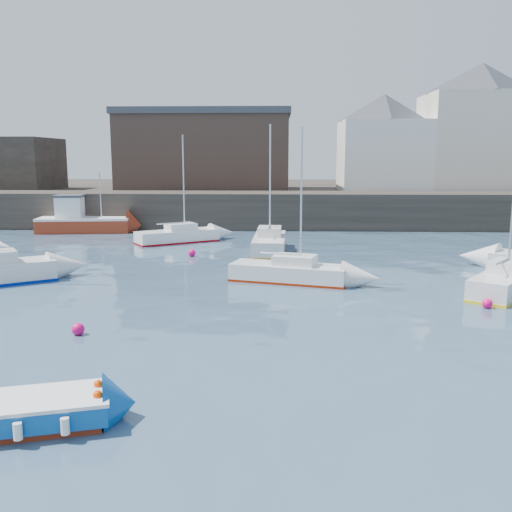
{
  "coord_description": "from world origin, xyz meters",
  "views": [
    {
      "loc": [
        0.9,
        -13.67,
        5.97
      ],
      "look_at": [
        0.0,
        12.0,
        1.5
      ],
      "focal_mm": 40.0,
      "sensor_mm": 36.0,
      "label": 1
    }
  ],
  "objects_px": {
    "blue_dinghy": "(24,412)",
    "buoy_near": "(78,335)",
    "fishing_boat": "(81,220)",
    "buoy_mid": "(487,308)",
    "sailboat_b": "(290,272)",
    "buoy_far": "(192,256)",
    "sailboat_f": "(269,243)",
    "sailboat_h": "(178,236)",
    "sailboat_c": "(504,282)"
  },
  "relations": [
    {
      "from": "blue_dinghy",
      "to": "buoy_near",
      "type": "relative_size",
      "value": 9.24
    },
    {
      "from": "fishing_boat",
      "to": "buoy_mid",
      "type": "bearing_deg",
      "value": -43.24
    },
    {
      "from": "blue_dinghy",
      "to": "sailboat_b",
      "type": "relative_size",
      "value": 0.55
    },
    {
      "from": "fishing_boat",
      "to": "buoy_far",
      "type": "bearing_deg",
      "value": -46.35
    },
    {
      "from": "buoy_near",
      "to": "buoy_mid",
      "type": "bearing_deg",
      "value": 14.75
    },
    {
      "from": "sailboat_f",
      "to": "buoy_near",
      "type": "distance_m",
      "value": 18.63
    },
    {
      "from": "sailboat_h",
      "to": "buoy_far",
      "type": "distance_m",
      "value": 5.99
    },
    {
      "from": "blue_dinghy",
      "to": "buoy_far",
      "type": "relative_size",
      "value": 8.74
    },
    {
      "from": "fishing_boat",
      "to": "buoy_near",
      "type": "relative_size",
      "value": 17.34
    },
    {
      "from": "fishing_boat",
      "to": "sailboat_b",
      "type": "xyz_separation_m",
      "value": [
        16.35,
        -18.06,
        -0.45
      ]
    },
    {
      "from": "sailboat_b",
      "to": "buoy_far",
      "type": "distance_m",
      "value": 9.08
    },
    {
      "from": "blue_dinghy",
      "to": "buoy_near",
      "type": "bearing_deg",
      "value": 99.5
    },
    {
      "from": "sailboat_c",
      "to": "sailboat_f",
      "type": "height_order",
      "value": "sailboat_f"
    },
    {
      "from": "sailboat_h",
      "to": "buoy_far",
      "type": "bearing_deg",
      "value": -72.0
    },
    {
      "from": "sailboat_f",
      "to": "fishing_boat",
      "type": "bearing_deg",
      "value": 148.96
    },
    {
      "from": "fishing_boat",
      "to": "buoy_near",
      "type": "distance_m",
      "value": 28.19
    },
    {
      "from": "sailboat_c",
      "to": "buoy_far",
      "type": "height_order",
      "value": "sailboat_c"
    },
    {
      "from": "fishing_boat",
      "to": "blue_dinghy",
      "type": "bearing_deg",
      "value": -73.22
    },
    {
      "from": "buoy_mid",
      "to": "buoy_far",
      "type": "relative_size",
      "value": 0.9
    },
    {
      "from": "blue_dinghy",
      "to": "buoy_mid",
      "type": "xyz_separation_m",
      "value": [
        14.06,
        10.76,
        -0.39
      ]
    },
    {
      "from": "sailboat_c",
      "to": "sailboat_h",
      "type": "height_order",
      "value": "sailboat_h"
    },
    {
      "from": "sailboat_f",
      "to": "sailboat_h",
      "type": "relative_size",
      "value": 1.07
    },
    {
      "from": "sailboat_c",
      "to": "buoy_far",
      "type": "bearing_deg",
      "value": 149.01
    },
    {
      "from": "blue_dinghy",
      "to": "buoy_far",
      "type": "bearing_deg",
      "value": 88.8
    },
    {
      "from": "sailboat_b",
      "to": "buoy_far",
      "type": "xyz_separation_m",
      "value": [
        -5.79,
        6.98,
        -0.48
      ]
    },
    {
      "from": "sailboat_c",
      "to": "buoy_mid",
      "type": "bearing_deg",
      "value": -122.77
    },
    {
      "from": "sailboat_b",
      "to": "buoy_mid",
      "type": "relative_size",
      "value": 17.69
    },
    {
      "from": "buoy_mid",
      "to": "sailboat_b",
      "type": "bearing_deg",
      "value": 149.19
    },
    {
      "from": "blue_dinghy",
      "to": "buoy_far",
      "type": "xyz_separation_m",
      "value": [
        0.47,
        22.4,
        -0.39
      ]
    },
    {
      "from": "buoy_mid",
      "to": "buoy_far",
      "type": "distance_m",
      "value": 17.89
    },
    {
      "from": "sailboat_f",
      "to": "sailboat_b",
      "type": "bearing_deg",
      "value": -83.03
    },
    {
      "from": "blue_dinghy",
      "to": "sailboat_b",
      "type": "distance_m",
      "value": 16.64
    },
    {
      "from": "sailboat_f",
      "to": "buoy_mid",
      "type": "bearing_deg",
      "value": -56.69
    },
    {
      "from": "blue_dinghy",
      "to": "buoy_near",
      "type": "distance_m",
      "value": 6.87
    },
    {
      "from": "blue_dinghy",
      "to": "buoy_near",
      "type": "xyz_separation_m",
      "value": [
        -1.13,
        6.76,
        -0.39
      ]
    },
    {
      "from": "sailboat_f",
      "to": "sailboat_c",
      "type": "bearing_deg",
      "value": -46.39
    },
    {
      "from": "sailboat_f",
      "to": "buoy_far",
      "type": "distance_m",
      "value": 5.1
    },
    {
      "from": "blue_dinghy",
      "to": "fishing_boat",
      "type": "height_order",
      "value": "fishing_boat"
    },
    {
      "from": "blue_dinghy",
      "to": "sailboat_b",
      "type": "xyz_separation_m",
      "value": [
        6.26,
        15.41,
        0.08
      ]
    },
    {
      "from": "fishing_boat",
      "to": "buoy_near",
      "type": "bearing_deg",
      "value": -71.45
    },
    {
      "from": "fishing_boat",
      "to": "buoy_far",
      "type": "relative_size",
      "value": 16.4
    },
    {
      "from": "fishing_boat",
      "to": "sailboat_c",
      "type": "distance_m",
      "value": 32.75
    },
    {
      "from": "blue_dinghy",
      "to": "sailboat_h",
      "type": "height_order",
      "value": "sailboat_h"
    },
    {
      "from": "sailboat_c",
      "to": "sailboat_f",
      "type": "distance_m",
      "value": 15.22
    },
    {
      "from": "blue_dinghy",
      "to": "sailboat_f",
      "type": "distance_m",
      "value": 24.83
    },
    {
      "from": "sailboat_b",
      "to": "buoy_far",
      "type": "bearing_deg",
      "value": 129.65
    },
    {
      "from": "sailboat_c",
      "to": "buoy_mid",
      "type": "height_order",
      "value": "sailboat_c"
    },
    {
      "from": "sailboat_b",
      "to": "buoy_mid",
      "type": "distance_m",
      "value": 9.1
    },
    {
      "from": "blue_dinghy",
      "to": "sailboat_f",
      "type": "height_order",
      "value": "sailboat_f"
    },
    {
      "from": "sailboat_h",
      "to": "blue_dinghy",
      "type": "bearing_deg",
      "value": -87.2
    }
  ]
}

